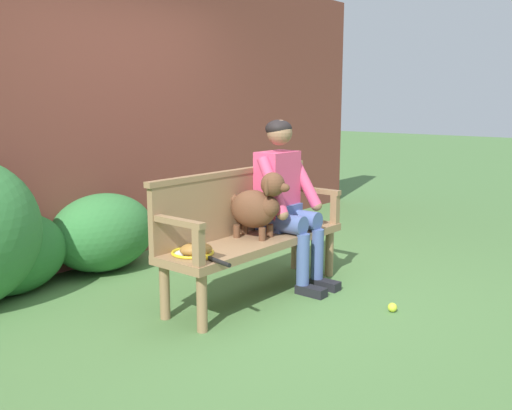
% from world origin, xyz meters
% --- Properties ---
extents(ground_plane, '(40.00, 40.00, 0.00)m').
position_xyz_m(ground_plane, '(0.00, 0.00, 0.00)').
color(ground_plane, '#4C753D').
extents(brick_garden_fence, '(8.00, 0.30, 2.80)m').
position_xyz_m(brick_garden_fence, '(0.00, 1.82, 1.40)').
color(brick_garden_fence, brown).
rests_on(brick_garden_fence, ground).
extents(hedge_bush_far_right, '(0.87, 0.57, 0.63)m').
position_xyz_m(hedge_bush_far_right, '(-1.15, 1.46, 0.32)').
color(hedge_bush_far_right, '#286B2D').
rests_on(hedge_bush_far_right, ground).
extents(hedge_bush_far_left, '(0.97, 0.71, 0.68)m').
position_xyz_m(hedge_bush_far_left, '(-0.33, 1.44, 0.34)').
color(hedge_bush_far_left, '#337538').
rests_on(hedge_bush_far_left, ground).
extents(garden_bench, '(1.69, 0.47, 0.45)m').
position_xyz_m(garden_bench, '(0.00, 0.00, 0.39)').
color(garden_bench, '#93704C').
rests_on(garden_bench, ground).
extents(bench_backrest, '(1.73, 0.06, 0.50)m').
position_xyz_m(bench_backrest, '(0.00, 0.21, 0.71)').
color(bench_backrest, '#93704C').
rests_on(bench_backrest, garden_bench).
extents(bench_armrest_left_end, '(0.06, 0.47, 0.28)m').
position_xyz_m(bench_armrest_left_end, '(-0.81, -0.08, 0.65)').
color(bench_armrest_left_end, '#93704C').
rests_on(bench_armrest_left_end, garden_bench).
extents(bench_armrest_right_end, '(0.06, 0.47, 0.28)m').
position_xyz_m(bench_armrest_right_end, '(0.81, -0.08, 0.65)').
color(bench_armrest_right_end, '#93704C').
rests_on(bench_armrest_right_end, garden_bench).
extents(person_seated, '(0.56, 0.64, 1.32)m').
position_xyz_m(person_seated, '(0.35, -0.01, 0.72)').
color(person_seated, black).
rests_on(person_seated, ground).
extents(dog_on_bench, '(0.31, 0.50, 0.50)m').
position_xyz_m(dog_on_bench, '(0.01, -0.02, 0.70)').
color(dog_on_bench, brown).
rests_on(dog_on_bench, garden_bench).
extents(tennis_racket, '(0.34, 0.58, 0.03)m').
position_xyz_m(tennis_racket, '(-0.63, 0.02, 0.46)').
color(tennis_racket, yellow).
rests_on(tennis_racket, garden_bench).
extents(baseball_glove, '(0.28, 0.26, 0.09)m').
position_xyz_m(baseball_glove, '(-0.65, -0.01, 0.50)').
color(baseball_glove, '#9E6B2D').
rests_on(baseball_glove, garden_bench).
extents(tennis_ball, '(0.07, 0.07, 0.07)m').
position_xyz_m(tennis_ball, '(0.33, -0.97, 0.03)').
color(tennis_ball, '#CCDB33').
rests_on(tennis_ball, ground).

